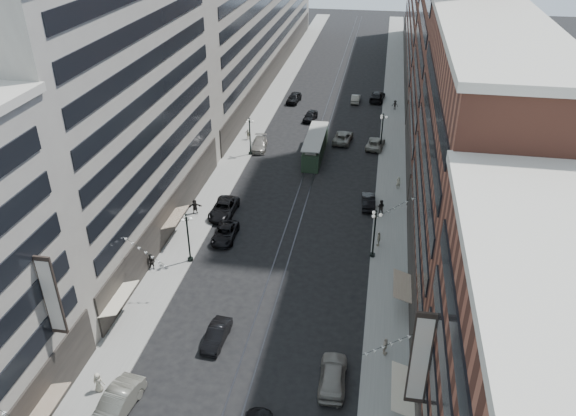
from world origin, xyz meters
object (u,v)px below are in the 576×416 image
Objects in this scene: pedestrian_4 at (385,346)px; pedestrian_extra_0 at (379,239)px; lamppost_sw_mid at (250,135)px; pedestrian_2 at (151,262)px; lamppost_se_far at (374,232)px; car_8 at (259,144)px; pedestrian_5 at (195,206)px; pedestrian_1 at (98,382)px; car_9 at (294,98)px; lamppost_sw_far at (188,236)px; car_12 at (377,96)px; car_2 at (225,233)px; car_13 at (310,116)px; car_1 at (116,404)px; car_4 at (333,375)px; car_11 at (375,143)px; car_14 at (356,99)px; car_extra_0 at (343,137)px; streetcar at (315,147)px; pedestrian_7 at (381,207)px; car_7 at (224,209)px; pedestrian_6 at (248,134)px; pedestrian_8 at (398,183)px; lamppost_se_mid at (382,130)px; car_5 at (217,335)px; pedestrian_9 at (395,105)px.

pedestrian_extra_0 reaches higher than pedestrian_4.
lamppost_sw_mid is 3.17× the size of pedestrian_2.
lamppost_se_far is 3.04m from pedestrian_extra_0.
lamppost_se_far is at bearing -61.45° from car_8.
car_8 is 2.90× the size of pedestrian_5.
car_9 is at bearing -94.82° from pedestrian_1.
lamppost_sw_far is 0.98× the size of car_12.
car_13 reaches higher than car_2.
car_4 is (15.20, 5.46, -0.00)m from car_1.
car_13 is (5.76, 12.95, 0.02)m from car_8.
lamppost_sw_mid reaches higher than car_11.
car_14 is 18.59m from car_extra_0.
streetcar is 18.06m from pedestrian_7.
pedestrian_5 reaches higher than car_4.
streetcar is 6.50× the size of pedestrian_5.
car_2 is 22.81m from pedestrian_1.
lamppost_sw_mid is 17.27m from car_7.
pedestrian_5 reaches higher than pedestrian_6.
pedestrian_8 is at bearing -97.44° from pedestrian_7.
car_11 is 0.93× the size of car_extra_0.
car_9 is (0.05, 45.98, 0.13)m from car_2.
car_8 is 1.05× the size of car_9.
car_9 reaches higher than car_7.
pedestrian_8 is (20.14, 9.96, 0.17)m from car_7.
pedestrian_7 is (1.81, -41.33, 0.24)m from car_12.
car_13 is at bearing 138.97° from lamppost_se_mid.
car_13 reaches higher than car_11.
lamppost_se_mid is 1.32× the size of car_14.
car_5 is 45.13m from car_11.
car_4 is at bearing 95.93° from car_11.
pedestrian_9 reaches higher than car_4.
car_13 is at bearing -159.99° from pedestrian_extra_0.
pedestrian_8 is (23.48, 10.45, -0.06)m from pedestrian_5.
car_14 is at bearing 74.48° from car_7.
pedestrian_9 reaches higher than car_7.
pedestrian_2 is (-2.01, 15.59, 0.01)m from pedestrian_1.
pedestrian_2 is at bearing -103.64° from car_8.
car_11 is 13.31m from pedestrian_8.
pedestrian_7 is (18.15, -16.36, 0.31)m from car_8.
car_11 is 19.79m from pedestrian_7.
pedestrian_8 is at bearing -31.46° from car_8.
pedestrian_4 is at bearing -41.93° from car_2.
pedestrian_2 is 32.71m from pedestrian_8.
pedestrian_7 is 6.88m from pedestrian_extra_0.
pedestrian_4 is 63.12m from car_14.
car_13 is (-10.58, -12.02, -0.06)m from car_12.
pedestrian_extra_0 reaches higher than car_extra_0.
pedestrian_extra_0 is (-1.05, 16.17, 0.03)m from pedestrian_4.
car_2 is 0.89× the size of car_12.
car_1 is at bearing -91.47° from pedestrian_9.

